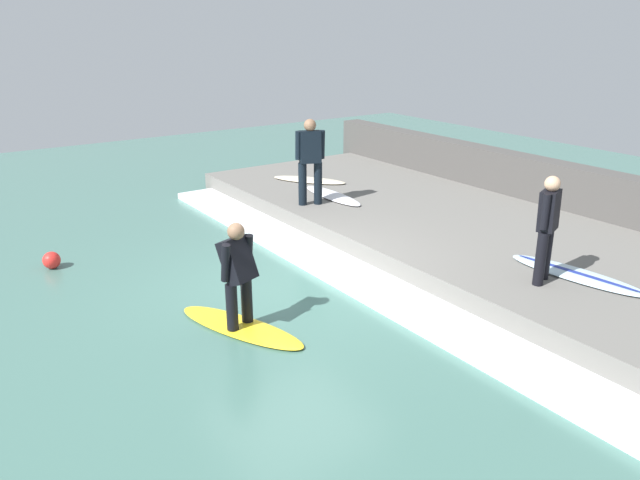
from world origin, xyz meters
The scene contains 12 objects.
ground_plane centered at (0.00, 0.00, 0.00)m, with size 28.00×28.00×0.00m, color #426B60.
concrete_ledge centered at (3.63, 0.00, 0.21)m, with size 4.40×12.40×0.42m, color #66635E.
back_wall centered at (6.08, 0.00, 0.64)m, with size 0.50×13.02×1.28m, color #474442.
wave_foam_crest centered at (1.01, 0.00, 0.06)m, with size 0.85×11.78×0.13m, color silver.
surfboard_riding centered at (-1.26, -0.72, 0.03)m, with size 1.26×2.15×0.06m.
surfer_riding centered at (-1.26, -0.72, 0.86)m, with size 0.52×0.52×1.44m.
surfer_waiting_near centered at (2.05, 2.54, 1.38)m, with size 0.55×0.42×1.71m.
surfboard_waiting_near centered at (2.74, 2.74, 0.45)m, with size 0.54×1.89×0.06m.
surfer_waiting_far centered at (2.55, -2.58, 1.28)m, with size 0.49×0.34×1.53m.
surfboard_waiting_far centered at (3.12, -2.76, 0.45)m, with size 0.77×2.11×0.07m.
surfboard_spare centered at (3.08, 4.14, 0.45)m, with size 1.43×1.75×0.06m.
marker_buoy centered at (-2.83, 3.01, 0.14)m, with size 0.29×0.29×0.29m, color red.
Camera 1 is at (-4.65, -7.49, 3.92)m, focal length 35.00 mm.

